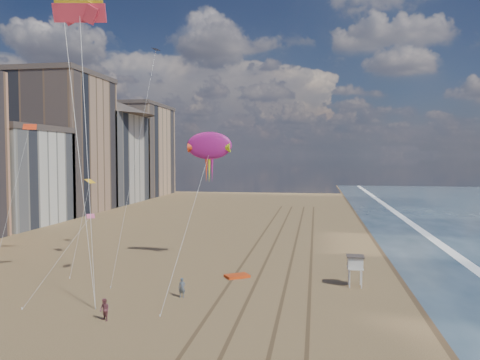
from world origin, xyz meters
name	(u,v)px	position (x,y,z in m)	size (l,w,h in m)	color
wet_sand	(419,254)	(19.00, 40.00, 0.00)	(260.00, 260.00, 0.00)	#42301E
foam	(455,255)	(23.20, 40.00, 0.00)	(260.00, 260.00, 0.00)	white
tracks	(276,268)	(2.55, 30.00, 0.01)	(7.68, 120.00, 0.01)	brown
buildings	(45,147)	(-45.73, 65.59, 13.55)	(34.72, 131.35, 29.00)	#C6B284
lifeguard_stand	(355,263)	(10.24, 24.25, 2.18)	(1.57, 1.57, 2.83)	silver
grounded_kite	(237,276)	(-0.86, 25.70, 0.13)	(2.24, 1.43, 0.26)	red
show_kite	(209,146)	(-4.87, 31.14, 12.91)	(4.75, 9.23, 21.05)	#9F1874
kite_flyer_a	(182,288)	(-4.34, 18.60, 0.82)	(0.60, 0.39, 1.65)	#525D6A
kite_flyer_b	(104,310)	(-8.26, 12.31, 0.81)	(0.79, 0.61, 1.62)	brown
small_kites	(77,138)	(-17.91, 26.65, 13.65)	(13.05, 8.25, 17.78)	red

